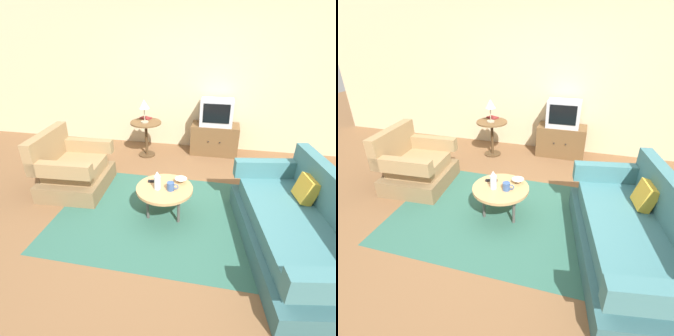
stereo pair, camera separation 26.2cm
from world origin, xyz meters
The scene contains 15 objects.
ground_plane centered at (0.00, 0.00, 0.00)m, with size 16.00×16.00×0.00m, color brown.
back_wall centered at (0.00, 2.43, 1.35)m, with size 9.00×0.12×2.70m, color #CCB78E.
area_rug centered at (-0.05, 0.03, 0.00)m, with size 2.70×1.90×0.00m, color #2D5B4C.
armchair centered at (-1.49, 0.42, 0.29)m, with size 0.92×1.01×0.86m.
couch centered at (1.40, -0.30, 0.29)m, with size 1.19×2.01×0.86m.
coffee_table centered at (-0.05, 0.03, 0.38)m, with size 0.68×0.68×0.42m.
side_table centered at (-0.76, 1.76, 0.46)m, with size 0.55×0.55×0.64m.
tv_stand centered at (0.46, 2.11, 0.28)m, with size 0.86×0.47×0.55m.
television centered at (0.46, 2.10, 0.79)m, with size 0.57×0.39×0.46m.
table_lamp centered at (-0.77, 1.74, 0.94)m, with size 0.19×0.19×0.40m.
vase centered at (-0.13, -0.02, 0.53)m, with size 0.08×0.08×0.23m.
mug centered at (0.03, -0.01, 0.46)m, with size 0.14×0.09×0.10m.
bowl centered at (0.12, 0.18, 0.45)m, with size 0.15×0.15×0.06m.
tv_remote_dark centered at (-0.21, 0.13, 0.43)m, with size 0.15×0.07×0.02m.
book centered at (-0.81, 1.95, 0.65)m, with size 0.23×0.21×0.02m.
Camera 1 is at (0.52, -2.64, 2.11)m, focal length 28.55 mm.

